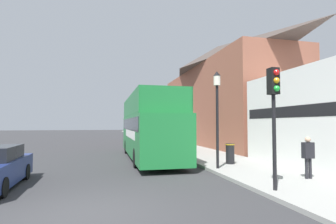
# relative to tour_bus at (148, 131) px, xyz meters

# --- Properties ---
(ground_plane) EXTENTS (144.00, 144.00, 0.00)m
(ground_plane) POSITION_rel_tour_bus_xyz_m (-3.09, 11.01, -1.76)
(ground_plane) COLOR #333335
(sidewalk) EXTENTS (3.94, 108.00, 0.14)m
(sidewalk) POSITION_rel_tour_bus_xyz_m (3.99, 8.01, -1.69)
(sidewalk) COLOR #999993
(sidewalk) RESTS_ON ground_plane
(brick_terrace_rear) EXTENTS (6.00, 21.11, 10.54)m
(brick_terrace_rear) POSITION_rel_tour_bus_xyz_m (8.96, 9.10, 3.51)
(brick_terrace_rear) COLOR #935642
(brick_terrace_rear) RESTS_ON ground_plane
(tour_bus) EXTENTS (2.61, 11.14, 3.95)m
(tour_bus) POSITION_rel_tour_bus_xyz_m (0.00, 0.00, 0.00)
(tour_bus) COLOR #1E7A38
(tour_bus) RESTS_ON ground_plane
(parked_car_ahead_of_bus) EXTENTS (1.96, 4.17, 1.44)m
(parked_car_ahead_of_bus) POSITION_rel_tour_bus_xyz_m (0.90, 8.91, -1.08)
(parked_car_ahead_of_bus) COLOR #9E9EA3
(parked_car_ahead_of_bus) RESTS_ON ground_plane
(pedestrian_nearest) EXTENTS (0.42, 0.23, 1.58)m
(pedestrian_nearest) POSITION_rel_tour_bus_xyz_m (4.81, -8.21, -0.66)
(pedestrian_nearest) COLOR #232328
(pedestrian_nearest) RESTS_ON sidewalk
(traffic_signal) EXTENTS (0.28, 0.42, 3.86)m
(traffic_signal) POSITION_rel_tour_bus_xyz_m (2.49, -9.44, 1.21)
(traffic_signal) COLOR black
(traffic_signal) RESTS_ON sidewalk
(lamp_post_nearest) EXTENTS (0.35, 0.35, 4.57)m
(lamp_post_nearest) POSITION_rel_tour_bus_xyz_m (2.43, -5.24, 1.55)
(lamp_post_nearest) COLOR black
(lamp_post_nearest) RESTS_ON sidewalk
(lamp_post_second) EXTENTS (0.35, 0.35, 4.30)m
(lamp_post_second) POSITION_rel_tour_bus_xyz_m (2.68, 2.43, 1.38)
(lamp_post_second) COLOR black
(lamp_post_second) RESTS_ON sidewalk
(lamp_post_third) EXTENTS (0.35, 0.35, 4.95)m
(lamp_post_third) POSITION_rel_tour_bus_xyz_m (2.64, 10.10, 1.78)
(lamp_post_third) COLOR black
(lamp_post_third) RESTS_ON sidewalk
(litter_bin) EXTENTS (0.48, 0.48, 1.05)m
(litter_bin) POSITION_rel_tour_bus_xyz_m (3.65, -4.10, -1.06)
(litter_bin) COLOR black
(litter_bin) RESTS_ON sidewalk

